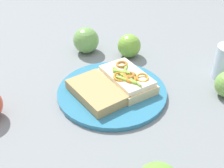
{
  "coord_description": "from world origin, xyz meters",
  "views": [
    {
      "loc": [
        0.61,
        -0.16,
        0.48
      ],
      "look_at": [
        0.0,
        0.0,
        0.03
      ],
      "focal_mm": 47.63,
      "sensor_mm": 36.0,
      "label": 1
    }
  ],
  "objects_px": {
    "plate": "(112,92)",
    "sandwich": "(127,79)",
    "apple_2": "(129,46)",
    "apple_1": "(86,40)",
    "bread_slice_side": "(97,92)"
  },
  "relations": [
    {
      "from": "sandwich",
      "to": "apple_2",
      "type": "relative_size",
      "value": 2.45
    },
    {
      "from": "apple_2",
      "to": "bread_slice_side",
      "type": "bearing_deg",
      "value": -36.66
    },
    {
      "from": "sandwich",
      "to": "apple_1",
      "type": "xyz_separation_m",
      "value": [
        -0.23,
        -0.07,
        0.01
      ]
    },
    {
      "from": "plate",
      "to": "sandwich",
      "type": "relative_size",
      "value": 1.59
    },
    {
      "from": "apple_1",
      "to": "apple_2",
      "type": "xyz_separation_m",
      "value": [
        0.06,
        0.13,
        -0.0
      ]
    },
    {
      "from": "plate",
      "to": "sandwich",
      "type": "xyz_separation_m",
      "value": [
        -0.01,
        0.04,
        0.03
      ]
    },
    {
      "from": "plate",
      "to": "sandwich",
      "type": "height_order",
      "value": "sandwich"
    },
    {
      "from": "plate",
      "to": "apple_1",
      "type": "distance_m",
      "value": 0.25
    },
    {
      "from": "sandwich",
      "to": "apple_1",
      "type": "height_order",
      "value": "apple_1"
    },
    {
      "from": "plate",
      "to": "apple_1",
      "type": "xyz_separation_m",
      "value": [
        -0.25,
        -0.02,
        0.04
      ]
    },
    {
      "from": "apple_1",
      "to": "apple_2",
      "type": "relative_size",
      "value": 1.13
    },
    {
      "from": "plate",
      "to": "apple_2",
      "type": "bearing_deg",
      "value": 150.69
    },
    {
      "from": "bread_slice_side",
      "to": "apple_2",
      "type": "bearing_deg",
      "value": 121.87
    },
    {
      "from": "plate",
      "to": "apple_2",
      "type": "height_order",
      "value": "apple_2"
    },
    {
      "from": "sandwich",
      "to": "bread_slice_side",
      "type": "height_order",
      "value": "sandwich"
    }
  ]
}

